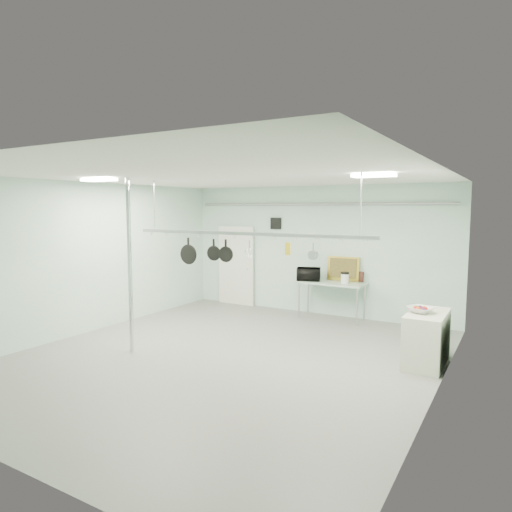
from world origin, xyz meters
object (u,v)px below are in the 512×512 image
Objects in this scene: microwave at (309,274)px; coffee_canister at (345,279)px; skillet_left at (188,251)px; chrome_pole at (130,266)px; prep_table at (331,285)px; side_cabinet at (427,339)px; skillet_mid at (214,249)px; pot_rack at (244,232)px; fruit_bowl at (420,310)px; skillet_right at (226,250)px.

coffee_canister is at bearing 161.37° from microwave.
skillet_left is (-2.01, -3.23, 0.82)m from coffee_canister.
prep_table is at bearing 61.29° from chrome_pole.
microwave reaches higher than coffee_canister.
side_cabinet is at bearing 14.16° from skillet_left.
skillet_mid reaches higher than prep_table.
microwave is at bearing -178.44° from coffee_canister.
coffee_canister is (0.75, 3.23, -1.21)m from pot_rack.
chrome_pole reaches higher than microwave.
microwave reaches higher than prep_table.
side_cabinet is 4.04m from skillet_mid.
coffee_canister is (-2.20, 2.13, 0.57)m from side_cabinet.
skillet_left is (-4.10, -1.02, 0.88)m from fruit_bowl.
prep_table is at bearing 83.09° from pot_rack.
pot_rack is 8.65× the size of microwave.
skillet_left is at bearing -116.70° from prep_table.
side_cabinet is at bearing 22.41° from chrome_pole.
microwave is at bearing 70.42° from skillet_left.
side_cabinet is 0.25× the size of pot_rack.
coffee_canister is at bearing 57.58° from skillet_left.
chrome_pole reaches higher than skillet_left.
skillet_left is at bearing -166.07° from fruit_bowl.
prep_table is 3.55m from skillet_right.
prep_table is 3.90× the size of fruit_bowl.
prep_table is 0.40m from coffee_canister.
prep_table is 3.16× the size of skillet_left.
pot_rack is at bearing -96.91° from prep_table.
coffee_canister is (0.90, 0.02, -0.04)m from microwave.
skillet_right is at bearing 180.00° from pot_rack.
fruit_bowl is at bearing -142.17° from side_cabinet.
chrome_pole reaches higher than skillet_right.
fruit_bowl is at bearing 123.73° from microwave.
skillet_right is at bearing -0.49° from skillet_left.
chrome_pole is 4.85m from prep_table.
chrome_pole is at bearing -157.59° from side_cabinet.
chrome_pole is 1.78m from skillet_right.
fruit_bowl is at bearing -46.54° from coffee_canister.
chrome_pole is at bearing -122.72° from coffee_canister.
coffee_canister is at bearing 57.67° from skillet_mid.
skillet_left reaches higher than fruit_bowl.
pot_rack is (1.90, 0.90, 0.63)m from chrome_pole.
coffee_canister is 0.44× the size of skillet_left.
side_cabinet is 2.16× the size of microwave.
coffee_canister is 0.54× the size of fruit_bowl.
coffee_canister is 3.53m from skillet_right.
coffee_canister is 3.89m from skillet_left.
pot_rack is 3.53m from coffee_canister.
chrome_pole is 7.81× the size of fruit_bowl.
microwave is (1.75, 4.10, -0.54)m from chrome_pole.
skillet_left is at bearing 180.00° from pot_rack.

